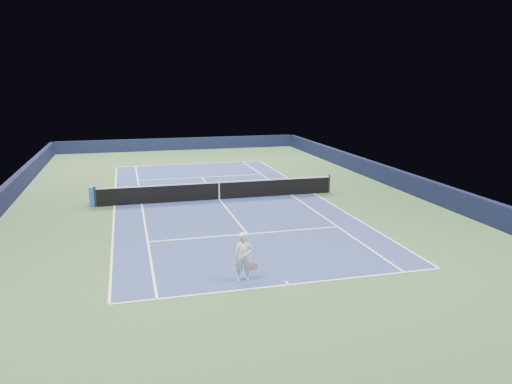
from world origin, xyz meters
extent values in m
plane|color=#324D2A|center=(0.00, 0.00, 0.00)|extent=(40.00, 40.00, 0.00)
cube|color=black|center=(0.00, 19.82, 0.55)|extent=(22.00, 0.35, 1.10)
cube|color=black|center=(10.82, 0.00, 0.55)|extent=(0.35, 40.00, 1.10)
cube|color=black|center=(-10.82, 0.00, 0.55)|extent=(0.35, 40.00, 1.10)
cube|color=navy|center=(0.00, 0.00, 0.00)|extent=(10.97, 23.77, 0.01)
cube|color=white|center=(0.00, 11.88, 0.01)|extent=(10.97, 0.08, 0.00)
cube|color=white|center=(0.00, -11.88, 0.01)|extent=(10.97, 0.08, 0.00)
cube|color=white|center=(5.49, 0.00, 0.01)|extent=(0.08, 23.77, 0.00)
cube|color=white|center=(-5.49, 0.00, 0.01)|extent=(0.08, 23.77, 0.00)
cube|color=white|center=(4.12, 0.00, 0.01)|extent=(0.08, 23.77, 0.00)
cube|color=white|center=(-4.12, 0.00, 0.01)|extent=(0.08, 23.77, 0.00)
cube|color=white|center=(0.00, 6.40, 0.01)|extent=(8.23, 0.08, 0.00)
cube|color=white|center=(0.00, -6.40, 0.01)|extent=(8.23, 0.08, 0.00)
cube|color=white|center=(0.00, 0.00, 0.01)|extent=(0.08, 12.80, 0.00)
cube|color=white|center=(0.00, 11.73, 0.01)|extent=(0.08, 0.30, 0.00)
cube|color=white|center=(0.00, -11.73, 0.01)|extent=(0.08, 0.30, 0.00)
cylinder|color=black|center=(-6.40, 0.00, 0.54)|extent=(0.10, 0.10, 1.07)
cylinder|color=black|center=(6.40, 0.00, 0.54)|extent=(0.10, 0.10, 1.07)
cube|color=black|center=(0.00, 0.00, 0.46)|extent=(12.80, 0.03, 0.91)
cube|color=white|center=(0.00, 0.00, 0.94)|extent=(12.80, 0.04, 0.06)
cube|color=white|center=(0.00, 0.00, 0.46)|extent=(0.05, 0.04, 0.91)
cube|color=blue|center=(-6.40, 0.31, 0.50)|extent=(0.67, 0.62, 1.01)
cube|color=white|center=(-6.11, 0.31, 0.45)|extent=(0.06, 0.45, 0.45)
imported|color=silver|center=(-1.30, -11.17, 0.81)|extent=(0.63, 0.46, 1.60)
cylinder|color=#C98299|center=(-0.98, -11.22, 0.70)|extent=(0.03, 0.03, 0.26)
cylinder|color=black|center=(-0.98, -11.22, 0.46)|extent=(0.26, 0.02, 0.26)
cylinder|color=pink|center=(-0.98, -11.22, 0.46)|extent=(0.28, 0.03, 0.28)
sphere|color=gold|center=(-1.20, -10.17, 1.73)|extent=(0.07, 0.07, 0.07)
camera|label=1|loc=(-4.77, -25.91, 6.40)|focal=35.00mm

